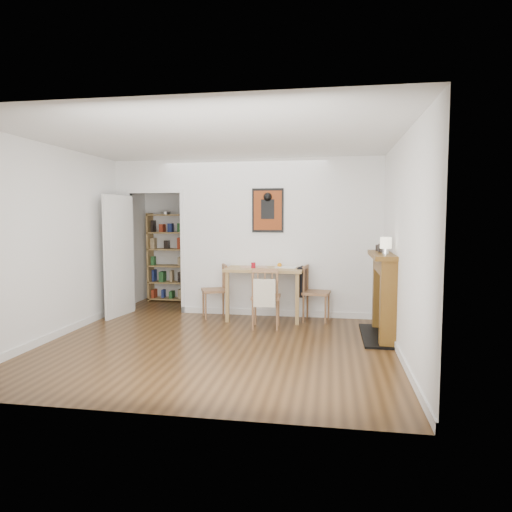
% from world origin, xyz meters
% --- Properties ---
extents(ground, '(5.20, 5.20, 0.00)m').
position_xyz_m(ground, '(0.00, 0.00, 0.00)').
color(ground, brown).
rests_on(ground, ground).
extents(room_shell, '(5.20, 5.20, 5.20)m').
position_xyz_m(room_shell, '(0.10, 1.34, 1.30)').
color(room_shell, silver).
rests_on(room_shell, ground).
extents(dining_table, '(1.22, 0.78, 0.83)m').
position_xyz_m(dining_table, '(0.39, 1.10, 0.73)').
color(dining_table, '#AB8A4F').
rests_on(dining_table, ground).
extents(chair_left, '(0.57, 0.57, 0.87)m').
position_xyz_m(chair_left, '(-0.44, 1.08, 0.44)').
color(chair_left, brown).
rests_on(chair_left, ground).
extents(chair_right, '(0.55, 0.50, 0.89)m').
position_xyz_m(chair_right, '(1.19, 1.07, 0.46)').
color(chair_right, brown).
rests_on(chair_right, ground).
extents(chair_front, '(0.48, 0.54, 0.91)m').
position_xyz_m(chair_front, '(0.49, 0.49, 0.46)').
color(chair_front, brown).
rests_on(chair_front, ground).
extents(bookshelf, '(0.72, 0.29, 1.72)m').
position_xyz_m(bookshelf, '(-1.75, 2.40, 0.85)').
color(bookshelf, '#AB8A4F').
rests_on(bookshelf, ground).
extents(fireplace, '(0.45, 1.25, 1.16)m').
position_xyz_m(fireplace, '(2.16, 0.25, 0.62)').
color(fireplace, brown).
rests_on(fireplace, ground).
extents(red_glass, '(0.07, 0.07, 0.09)m').
position_xyz_m(red_glass, '(0.22, 0.99, 0.88)').
color(red_glass, maroon).
rests_on(red_glass, dining_table).
extents(orange_fruit, '(0.07, 0.07, 0.07)m').
position_xyz_m(orange_fruit, '(0.62, 1.15, 0.87)').
color(orange_fruit, orange).
rests_on(orange_fruit, dining_table).
extents(placemat, '(0.50, 0.43, 0.00)m').
position_xyz_m(placemat, '(0.20, 1.15, 0.84)').
color(placemat, '#C1B49F').
rests_on(placemat, dining_table).
extents(notebook, '(0.37, 0.30, 0.02)m').
position_xyz_m(notebook, '(0.74, 1.13, 0.84)').
color(notebook, silver).
rests_on(notebook, dining_table).
extents(mantel_lamp, '(0.15, 0.15, 0.23)m').
position_xyz_m(mantel_lamp, '(2.12, -0.09, 1.30)').
color(mantel_lamp, silver).
rests_on(mantel_lamp, fireplace).
extents(ceramic_jar_a, '(0.10, 0.10, 0.12)m').
position_xyz_m(ceramic_jar_a, '(2.12, 0.31, 1.22)').
color(ceramic_jar_a, black).
rests_on(ceramic_jar_a, fireplace).
extents(ceramic_jar_b, '(0.07, 0.07, 0.09)m').
position_xyz_m(ceramic_jar_b, '(2.09, 0.60, 1.20)').
color(ceramic_jar_b, black).
rests_on(ceramic_jar_b, fireplace).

